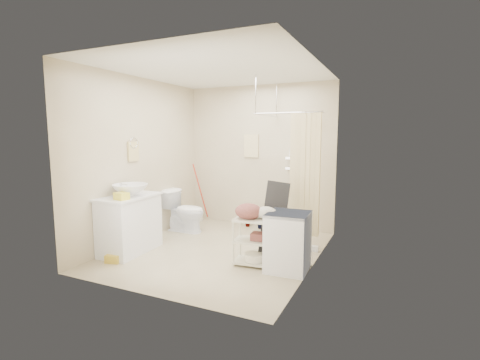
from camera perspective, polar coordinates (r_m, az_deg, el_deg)
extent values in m
plane|color=tan|center=(5.27, -3.45, -11.46)|extent=(3.20, 3.20, 0.00)
cube|color=silver|center=(5.06, -3.69, 17.61)|extent=(2.80, 3.20, 0.04)
cube|color=beige|center=(6.45, 3.16, 3.83)|extent=(2.80, 0.04, 2.60)
cube|color=beige|center=(3.67, -15.40, 0.86)|extent=(2.80, 0.04, 2.60)
cube|color=beige|center=(5.79, -15.90, 3.15)|extent=(0.04, 3.20, 2.60)
cube|color=beige|center=(4.51, 12.33, 2.13)|extent=(0.04, 3.20, 2.60)
cube|color=silver|center=(5.34, -17.65, -6.88)|extent=(0.57, 0.97, 0.83)
imported|color=silver|center=(5.21, -17.57, -1.58)|extent=(0.62, 0.62, 0.17)
cube|color=yellow|center=(4.95, -18.86, -2.51)|extent=(0.20, 0.17, 0.10)
cube|color=gold|center=(5.08, -20.03, -11.74)|extent=(0.33, 0.28, 0.15)
imported|color=white|center=(6.24, -9.01, -5.00)|extent=(0.73, 0.42, 0.74)
imported|color=#9B4E39|center=(6.51, 1.20, -6.05)|extent=(0.20, 0.14, 0.37)
imported|color=#9B4E3A|center=(6.38, 3.46, -6.71)|extent=(0.21, 0.19, 0.30)
cube|color=beige|center=(6.48, 1.86, 5.62)|extent=(0.28, 0.03, 0.42)
imported|color=white|center=(6.16, 8.47, 4.76)|extent=(0.08, 0.09, 0.21)
imported|color=#3554A1|center=(6.12, 9.15, 4.49)|extent=(0.08, 0.08, 0.16)
cube|color=silver|center=(4.48, 7.88, -9.96)|extent=(0.53, 0.55, 0.74)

